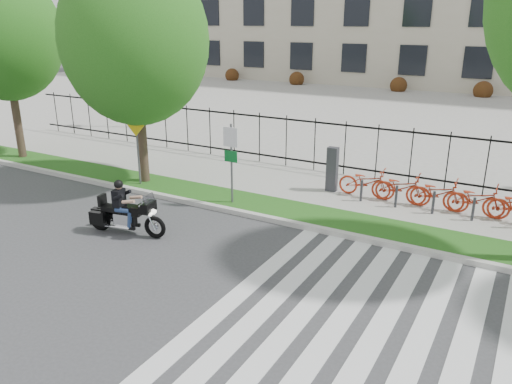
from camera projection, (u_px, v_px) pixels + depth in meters
The scene contains 13 objects.
ground at pixel (156, 273), 11.67m from camera, with size 120.00×120.00×0.00m, color #393A3C.
curb at pixel (246, 214), 15.02m from camera, with size 60.00×0.20×0.15m, color #B3B2A9.
grass_verge at pixel (260, 205), 15.71m from camera, with size 60.00×1.50×0.15m, color #1A4912.
sidewalk at pixel (294, 184), 17.77m from camera, with size 60.00×3.50×0.15m, color gray.
plaza at pixel (411, 111), 32.19m from camera, with size 80.00×34.00×0.10m, color gray.
crosswalk_stripes at pixel (354, 333), 9.41m from camera, with size 5.70×8.00×0.01m, color silver, non-canonical shape.
iron_fence at pixel (315, 144), 18.85m from camera, with size 30.00×0.06×2.00m, color black, non-canonical shape.
lamp_post_left at pixel (126, 68), 26.10m from camera, with size 1.06×0.70×4.25m.
street_tree_0 at pixel (4, 35), 19.47m from camera, with size 4.45×4.45×7.47m.
street_tree_1 at pixel (135, 40), 16.32m from camera, with size 4.89×4.89×7.66m.
sign_pole_regulatory at pixel (231, 153), 15.24m from camera, with size 0.50×0.09×2.50m.
sign_pole_warning at pixel (137, 139), 17.03m from camera, with size 0.78×0.09×2.49m.
motorcycle_rider at pixel (125, 213), 13.62m from camera, with size 2.39×0.92×1.86m.
Camera 1 is at (7.19, -7.89, 5.59)m, focal length 35.00 mm.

